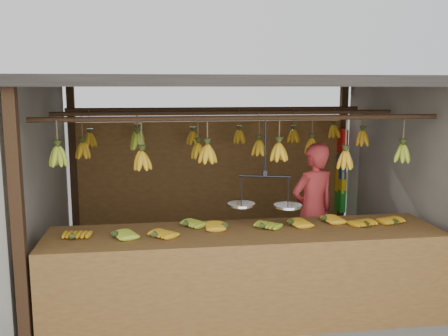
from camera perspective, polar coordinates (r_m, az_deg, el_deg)
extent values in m
plane|color=#5B5B57|center=(6.26, 0.39, -12.28)|extent=(80.00, 80.00, 0.00)
cube|color=black|center=(4.55, -22.44, -6.07)|extent=(0.10, 0.10, 2.30)
cube|color=black|center=(7.43, -16.79, -0.01)|extent=(0.10, 0.10, 2.30)
cube|color=black|center=(7.88, 13.30, 0.65)|extent=(0.10, 0.10, 2.30)
cube|color=black|center=(5.82, 0.42, 9.78)|extent=(4.30, 3.30, 0.10)
cylinder|color=black|center=(4.84, 2.16, 5.72)|extent=(4.00, 0.05, 0.05)
cylinder|color=black|center=(5.83, 0.41, 6.33)|extent=(4.00, 0.05, 0.05)
cylinder|color=black|center=(6.81, -0.83, 6.77)|extent=(4.00, 0.05, 0.05)
cube|color=brown|center=(7.44, -1.29, -1.56)|extent=(4.00, 0.06, 1.80)
cube|color=brown|center=(4.95, 2.47, -7.64)|extent=(3.87, 0.86, 0.08)
cube|color=brown|center=(4.69, 3.42, -13.95)|extent=(3.87, 0.04, 0.90)
cube|color=black|center=(4.77, -19.66, -14.62)|extent=(0.07, 0.07, 0.82)
cube|color=black|center=(5.40, 23.22, -11.98)|extent=(0.07, 0.07, 0.82)
cube|color=black|center=(5.46, -18.05, -11.43)|extent=(0.07, 0.07, 0.82)
cube|color=black|center=(6.02, 19.45, -9.56)|extent=(0.07, 0.07, 0.82)
ellipsoid|color=#C58A15|center=(4.84, -16.75, -7.58)|extent=(0.21, 0.26, 0.06)
ellipsoid|color=#92A523|center=(4.77, -12.22, -7.62)|extent=(0.29, 0.26, 0.06)
ellipsoid|color=#C58A15|center=(4.71, -7.73, -7.71)|extent=(0.30, 0.30, 0.06)
ellipsoid|color=#92A523|center=(5.04, -4.22, -6.51)|extent=(0.30, 0.29, 0.06)
ellipsoid|color=#C58A15|center=(5.00, 0.03, -6.62)|extent=(0.25, 0.19, 0.06)
ellipsoid|color=#92A523|center=(4.97, 4.54, -6.74)|extent=(0.29, 0.30, 0.06)
ellipsoid|color=#C58A15|center=(5.12, 7.80, -6.33)|extent=(0.27, 0.22, 0.06)
ellipsoid|color=#C58A15|center=(5.32, 11.52, -5.84)|extent=(0.26, 0.21, 0.06)
ellipsoid|color=#C58A15|center=(5.23, 16.15, -6.27)|extent=(0.24, 0.28, 0.06)
ellipsoid|color=#C58A15|center=(5.42, 19.16, -5.88)|extent=(0.25, 0.29, 0.06)
ellipsoid|color=#92A523|center=(4.84, -18.42, 1.27)|extent=(0.16, 0.16, 0.28)
ellipsoid|color=#C58A15|center=(4.85, -9.34, 0.84)|extent=(0.16, 0.16, 0.28)
ellipsoid|color=#C58A15|center=(4.83, -1.90, 1.62)|extent=(0.16, 0.16, 0.28)
ellipsoid|color=#C58A15|center=(4.98, 6.30, 1.83)|extent=(0.16, 0.16, 0.28)
ellipsoid|color=#C58A15|center=(5.20, 13.67, 0.90)|extent=(0.16, 0.16, 0.28)
ellipsoid|color=#92A523|center=(5.47, 19.72, 1.56)|extent=(0.16, 0.16, 0.28)
ellipsoid|color=#C58A15|center=(5.90, -15.82, 1.93)|extent=(0.16, 0.16, 0.28)
ellipsoid|color=#92A523|center=(5.80, -9.84, 2.98)|extent=(0.16, 0.16, 0.28)
ellipsoid|color=#C58A15|center=(5.82, -2.97, 1.99)|extent=(0.16, 0.16, 0.28)
ellipsoid|color=#C58A15|center=(5.88, 4.01, 2.30)|extent=(0.16, 0.16, 0.28)
ellipsoid|color=#C58A15|center=(6.08, 10.00, 2.48)|extent=(0.16, 0.16, 0.28)
ellipsoid|color=#C58A15|center=(6.35, 15.55, 3.28)|extent=(0.16, 0.16, 0.28)
ellipsoid|color=#C58A15|center=(6.81, -15.06, 3.11)|extent=(0.16, 0.16, 0.28)
ellipsoid|color=#92A523|center=(6.80, -9.81, 3.72)|extent=(0.16, 0.16, 0.28)
ellipsoid|color=#C58A15|center=(6.84, -3.57, 3.45)|extent=(0.16, 0.16, 0.28)
ellipsoid|color=#C58A15|center=(6.85, 1.77, 3.60)|extent=(0.16, 0.16, 0.28)
ellipsoid|color=#C58A15|center=(7.01, 7.94, 3.64)|extent=(0.16, 0.16, 0.28)
ellipsoid|color=#C58A15|center=(7.19, 12.48, 4.11)|extent=(0.16, 0.16, 0.28)
cylinder|color=black|center=(4.91, 4.74, 2.37)|extent=(0.02, 0.02, 0.58)
cylinder|color=black|center=(4.95, 4.69, -0.95)|extent=(0.49, 0.16, 0.02)
cylinder|color=silver|center=(5.03, 1.99, -4.25)|extent=(0.27, 0.27, 0.02)
cylinder|color=silver|center=(5.01, 7.31, -4.38)|extent=(0.27, 0.27, 0.02)
imported|color=#BF3333|center=(6.12, 10.15, -4.85)|extent=(0.70, 0.58, 1.64)
cube|color=red|center=(7.68, 13.39, 3.08)|extent=(0.08, 0.26, 0.34)
cube|color=#1426BF|center=(7.73, 13.27, 0.11)|extent=(0.08, 0.26, 0.34)
cube|color=yellow|center=(7.76, 13.21, -1.46)|extent=(0.08, 0.26, 0.34)
cube|color=#199926|center=(7.82, 13.13, -3.58)|extent=(0.08, 0.26, 0.34)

